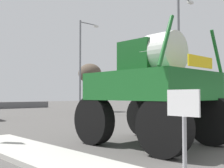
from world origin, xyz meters
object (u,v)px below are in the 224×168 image
(streetlight_near_right, at_px, (180,51))
(bare_tree_right, at_px, (90,74))
(lane_arrow_sign, at_px, (184,123))
(traffic_signal_near_right, at_px, (145,83))
(oversize_sprayer, at_px, (152,89))
(streetlight_far_right, at_px, (82,62))

(streetlight_near_right, relative_size, bare_tree_right, 1.60)
(lane_arrow_sign, height_order, streetlight_near_right, streetlight_near_right)
(lane_arrow_sign, xyz_separation_m, traffic_signal_near_right, (9.29, 8.72, 1.24))
(oversize_sprayer, xyz_separation_m, streetlight_far_right, (8.05, 15.18, 3.00))
(streetlight_far_right, bearing_deg, lane_arrow_sign, -122.37)
(bare_tree_right, bearing_deg, streetlight_far_right, -138.19)
(oversize_sprayer, distance_m, streetlight_far_right, 17.44)
(lane_arrow_sign, height_order, traffic_signal_near_right, traffic_signal_near_right)
(traffic_signal_near_right, distance_m, bare_tree_right, 15.02)
(traffic_signal_near_right, bearing_deg, lane_arrow_sign, -136.82)
(oversize_sprayer, xyz_separation_m, bare_tree_right, (11.55, 18.31, 2.20))
(streetlight_far_right, bearing_deg, oversize_sprayer, -117.94)
(lane_arrow_sign, bearing_deg, traffic_signal_near_right, 43.18)
(traffic_signal_near_right, xyz_separation_m, bare_tree_right, (6.33, 13.53, 1.65))
(oversize_sprayer, xyz_separation_m, traffic_signal_near_right, (5.23, 4.78, 0.55))
(oversize_sprayer, bearing_deg, streetlight_near_right, -63.66)
(streetlight_far_right, bearing_deg, streetlight_near_right, -90.81)
(streetlight_near_right, bearing_deg, traffic_signal_near_right, 164.45)
(oversize_sprayer, relative_size, traffic_signal_near_right, 1.39)
(lane_arrow_sign, relative_size, streetlight_far_right, 0.19)
(oversize_sprayer, height_order, streetlight_near_right, streetlight_near_right)
(oversize_sprayer, bearing_deg, bare_tree_right, -33.00)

